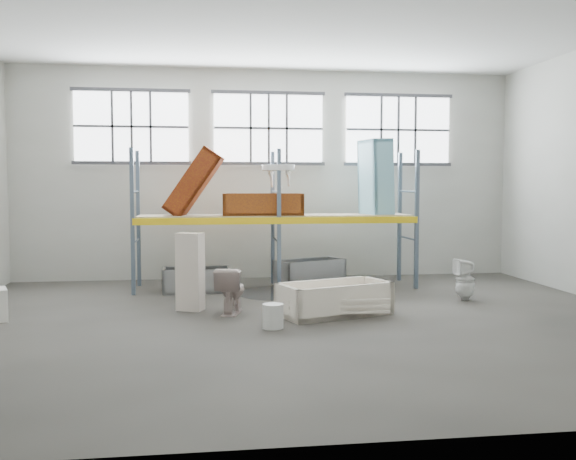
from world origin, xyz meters
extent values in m
cube|color=#4B4741|center=(0.00, 0.00, -0.05)|extent=(12.00, 10.00, 0.10)
cube|color=silver|center=(0.00, 0.00, 5.05)|extent=(12.00, 10.00, 0.10)
cube|color=#A3A398|center=(0.00, 5.05, 2.50)|extent=(12.00, 0.10, 5.00)
cube|color=#B4B4A6|center=(0.00, -5.05, 2.50)|extent=(12.00, 0.10, 5.00)
cube|color=white|center=(-3.20, 4.94, 3.60)|extent=(2.60, 0.04, 1.60)
cube|color=white|center=(0.00, 4.94, 3.60)|extent=(2.60, 0.04, 1.60)
cube|color=white|center=(3.20, 4.94, 3.60)|extent=(2.60, 0.04, 1.60)
cube|color=slate|center=(-3.00, 2.90, 1.50)|extent=(0.08, 0.08, 3.00)
cube|color=slate|center=(-3.00, 4.10, 1.50)|extent=(0.08, 0.08, 3.00)
cube|color=slate|center=(0.00, 2.90, 1.50)|extent=(0.08, 0.08, 3.00)
cube|color=slate|center=(0.00, 4.10, 1.50)|extent=(0.08, 0.08, 3.00)
cube|color=slate|center=(3.00, 2.90, 1.50)|extent=(0.08, 0.08, 3.00)
cube|color=slate|center=(3.00, 4.10, 1.50)|extent=(0.08, 0.08, 3.00)
cube|color=yellow|center=(0.00, 2.90, 1.50)|extent=(6.00, 0.10, 0.14)
cube|color=yellow|center=(0.00, 4.10, 1.50)|extent=(6.00, 0.10, 0.14)
cube|color=gray|center=(0.00, 3.50, 1.58)|extent=(5.90, 1.10, 0.03)
cylinder|color=black|center=(0.00, 2.70, 0.00)|extent=(1.80, 1.80, 0.00)
cube|color=beige|center=(1.28, 0.51, 0.28)|extent=(0.46, 0.34, 0.40)
imported|color=beige|center=(0.22, 0.54, 0.16)|extent=(0.49, 0.49, 0.14)
imported|color=#C5AEA7|center=(-1.10, 0.75, 0.41)|extent=(0.65, 0.89, 0.81)
cube|color=beige|center=(-1.82, 1.13, 0.69)|extent=(0.53, 0.45, 1.39)
imported|color=white|center=(3.47, 1.41, 0.41)|extent=(0.41, 0.40, 0.81)
imported|color=silver|center=(0.01, 3.13, 2.09)|extent=(0.84, 0.74, 0.63)
cylinder|color=silver|center=(-0.51, -0.50, 0.19)|extent=(0.37, 0.37, 0.38)
camera|label=1|loc=(-1.59, -10.18, 2.22)|focal=39.32mm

